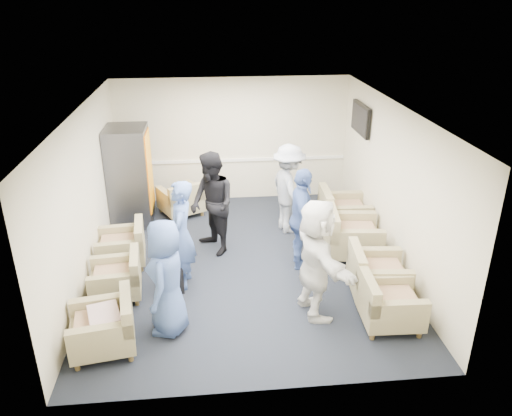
{
  "coord_description": "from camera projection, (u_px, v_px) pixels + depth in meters",
  "views": [
    {
      "loc": [
        -0.56,
        -7.51,
        4.36
      ],
      "look_at": [
        0.23,
        0.2,
        0.95
      ],
      "focal_mm": 35.0,
      "sensor_mm": 36.0,
      "label": 1
    }
  ],
  "objects": [
    {
      "name": "person_front_right",
      "position": [
        316.0,
        259.0,
        6.99
      ],
      "size": [
        0.79,
        1.72,
        1.78
      ],
      "primitive_type": "imported",
      "rotation": [
        0.0,
        0.0,
        1.74
      ],
      "color": "white",
      "rests_on": "floor"
    },
    {
      "name": "left_wall",
      "position": [
        86.0,
        197.0,
        7.87
      ],
      "size": [
        0.02,
        6.0,
        2.7
      ],
      "primitive_type": "cube",
      "color": "beige",
      "rests_on": "floor"
    },
    {
      "name": "front_wall",
      "position": [
        265.0,
        294.0,
        5.37
      ],
      "size": [
        5.0,
        0.02,
        2.7
      ],
      "primitive_type": "cube",
      "color": "beige",
      "rests_on": "floor"
    },
    {
      "name": "pillow",
      "position": [
        104.0,
        317.0,
        6.4
      ],
      "size": [
        0.51,
        0.59,
        0.14
      ],
      "primitive_type": "cube",
      "rotation": [
        0.0,
        0.0,
        -1.28
      ],
      "color": "beige",
      "rests_on": "armchair_left_near"
    },
    {
      "name": "backpack",
      "position": [
        172.0,
        278.0,
        7.7
      ],
      "size": [
        0.35,
        0.3,
        0.51
      ],
      "rotation": [
        0.0,
        0.0,
        0.36
      ],
      "color": "black",
      "rests_on": "floor"
    },
    {
      "name": "floor",
      "position": [
        244.0,
        263.0,
        8.64
      ],
      "size": [
        6.0,
        6.0,
        0.0
      ],
      "primitive_type": "plane",
      "color": "black",
      "rests_on": "ground"
    },
    {
      "name": "chair_rail",
      "position": [
        233.0,
        160.0,
        11.0
      ],
      "size": [
        4.98,
        0.04,
        0.06
      ],
      "primitive_type": "cube",
      "color": "white",
      "rests_on": "back_wall"
    },
    {
      "name": "person_front_left",
      "position": [
        167.0,
        278.0,
        6.65
      ],
      "size": [
        0.68,
        0.9,
        1.66
      ],
      "primitive_type": "imported",
      "rotation": [
        0.0,
        0.0,
        -1.77
      ],
      "color": "#415B9C",
      "rests_on": "floor"
    },
    {
      "name": "armchair_right_near",
      "position": [
        387.0,
        305.0,
        6.96
      ],
      "size": [
        0.84,
        0.84,
        0.64
      ],
      "rotation": [
        0.0,
        0.0,
        1.53
      ],
      "color": "#92875E",
      "rests_on": "floor"
    },
    {
      "name": "ceiling",
      "position": [
        243.0,
        109.0,
        7.56
      ],
      "size": [
        6.0,
        6.0,
        0.0
      ],
      "primitive_type": "plane",
      "rotation": [
        3.14,
        0.0,
        0.0
      ],
      "color": "white",
      "rests_on": "back_wall"
    },
    {
      "name": "armchair_right_midfar",
      "position": [
        349.0,
        237.0,
        8.77
      ],
      "size": [
        1.02,
        1.02,
        0.74
      ],
      "rotation": [
        0.0,
        0.0,
        1.46
      ],
      "color": "#92875E",
      "rests_on": "floor"
    },
    {
      "name": "person_back_left",
      "position": [
        212.0,
        204.0,
        8.69
      ],
      "size": [
        1.02,
        1.11,
        1.84
      ],
      "primitive_type": "imported",
      "rotation": [
        0.0,
        0.0,
        -1.11
      ],
      "color": "black",
      "rests_on": "floor"
    },
    {
      "name": "armchair_corner",
      "position": [
        182.0,
        201.0,
        10.39
      ],
      "size": [
        1.06,
        1.06,
        0.63
      ],
      "rotation": [
        0.0,
        0.0,
        3.61
      ],
      "color": "#92875E",
      "rests_on": "floor"
    },
    {
      "name": "armchair_right_far",
      "position": [
        341.0,
        213.0,
        9.71
      ],
      "size": [
        0.93,
        0.93,
        0.72
      ],
      "rotation": [
        0.0,
        0.0,
        1.53
      ],
      "color": "#92875E",
      "rests_on": "floor"
    },
    {
      "name": "armchair_right_midnear",
      "position": [
        375.0,
        275.0,
        7.64
      ],
      "size": [
        0.92,
        0.92,
        0.67
      ],
      "rotation": [
        0.0,
        0.0,
        1.47
      ],
      "color": "#92875E",
      "rests_on": "floor"
    },
    {
      "name": "back_wall",
      "position": [
        233.0,
        140.0,
        10.83
      ],
      "size": [
        5.0,
        0.02,
        2.7
      ],
      "primitive_type": "cube",
      "color": "beige",
      "rests_on": "floor"
    },
    {
      "name": "person_back_right",
      "position": [
        289.0,
        189.0,
        9.49
      ],
      "size": [
        0.92,
        1.25,
        1.74
      ],
      "primitive_type": "imported",
      "rotation": [
        0.0,
        0.0,
        1.84
      ],
      "color": "beige",
      "rests_on": "floor"
    },
    {
      "name": "armchair_left_mid",
      "position": [
        119.0,
        279.0,
        7.62
      ],
      "size": [
        0.82,
        0.82,
        0.6
      ],
      "rotation": [
        0.0,
        0.0,
        -1.47
      ],
      "color": "#92875E",
      "rests_on": "floor"
    },
    {
      "name": "right_wall",
      "position": [
        392.0,
        186.0,
        8.33
      ],
      "size": [
        0.02,
        6.0,
        2.7
      ],
      "primitive_type": "cube",
      "color": "beige",
      "rests_on": "floor"
    },
    {
      "name": "vending_machine",
      "position": [
        130.0,
        176.0,
        9.82
      ],
      "size": [
        0.79,
        0.93,
        1.96
      ],
      "color": "#515259",
      "rests_on": "floor"
    },
    {
      "name": "armchair_left_far",
      "position": [
        124.0,
        247.0,
        8.53
      ],
      "size": [
        0.86,
        0.86,
        0.63
      ],
      "rotation": [
        0.0,
        0.0,
        -1.47
      ],
      "color": "#92875E",
      "rests_on": "floor"
    },
    {
      "name": "person_mid_right",
      "position": [
        301.0,
        219.0,
        8.22
      ],
      "size": [
        0.53,
        1.07,
        1.75
      ],
      "primitive_type": "imported",
      "rotation": [
        0.0,
        0.0,
        1.47
      ],
      "color": "#415B9C",
      "rests_on": "floor"
    },
    {
      "name": "tv",
      "position": [
        361.0,
        119.0,
        9.69
      ],
      "size": [
        0.1,
        1.0,
        0.58
      ],
      "color": "black",
      "rests_on": "right_wall"
    },
    {
      "name": "armchair_left_near",
      "position": [
        106.0,
        328.0,
        6.48
      ],
      "size": [
        0.93,
        0.93,
        0.64
      ],
      "rotation": [
        0.0,
        0.0,
        -1.41
      ],
      "color": "#92875E",
      "rests_on": "floor"
    },
    {
      "name": "person_mid_left",
      "position": [
        181.0,
        235.0,
        7.68
      ],
      "size": [
        0.48,
        0.68,
        1.77
      ],
      "primitive_type": "imported",
      "rotation": [
        0.0,
        0.0,
        -1.67
      ],
      "color": "#415B9C",
      "rests_on": "floor"
    }
  ]
}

